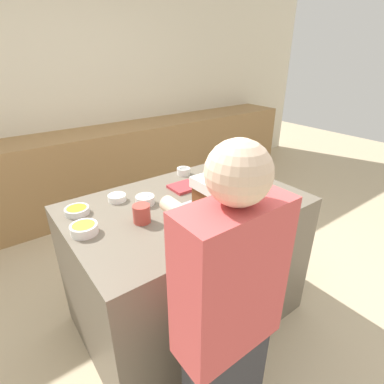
{
  "coord_description": "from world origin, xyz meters",
  "views": [
    {
      "loc": [
        -0.97,
        -1.34,
        1.79
      ],
      "look_at": [
        0.04,
        0.0,
        0.99
      ],
      "focal_mm": 28.0,
      "sensor_mm": 36.0,
      "label": 1
    }
  ],
  "objects_px": {
    "gingerbread_house": "(214,192)",
    "mug": "(142,214)",
    "candy_bowl_behind_tray": "(145,200)",
    "person": "(226,330)",
    "decorative_tree": "(238,159)",
    "candy_bowl_beside_tree": "(184,171)",
    "baking_tray": "(213,208)",
    "candy_bowl_center_rear": "(84,229)",
    "cookbook": "(184,187)",
    "candy_bowl_front_corner": "(117,197)",
    "candy_bowl_far_left": "(77,210)"
  },
  "relations": [
    {
      "from": "gingerbread_house",
      "to": "mug",
      "type": "relative_size",
      "value": 2.53
    },
    {
      "from": "candy_bowl_behind_tray",
      "to": "person",
      "type": "height_order",
      "value": "person"
    },
    {
      "from": "decorative_tree",
      "to": "candy_bowl_beside_tree",
      "type": "xyz_separation_m",
      "value": [
        -0.26,
        0.31,
        -0.13
      ]
    },
    {
      "from": "gingerbread_house",
      "to": "baking_tray",
      "type": "bearing_deg",
      "value": -148.85
    },
    {
      "from": "decorative_tree",
      "to": "candy_bowl_center_rear",
      "type": "relative_size",
      "value": 2.26
    },
    {
      "from": "candy_bowl_behind_tray",
      "to": "candy_bowl_beside_tree",
      "type": "xyz_separation_m",
      "value": [
        0.47,
        0.25,
        -0.0
      ]
    },
    {
      "from": "person",
      "to": "candy_bowl_center_rear",
      "type": "bearing_deg",
      "value": 107.72
    },
    {
      "from": "baking_tray",
      "to": "decorative_tree",
      "type": "bearing_deg",
      "value": 28.56
    },
    {
      "from": "candy_bowl_behind_tray",
      "to": "cookbook",
      "type": "xyz_separation_m",
      "value": [
        0.32,
        0.04,
        -0.02
      ]
    },
    {
      "from": "cookbook",
      "to": "mug",
      "type": "xyz_separation_m",
      "value": [
        -0.44,
        -0.22,
        0.04
      ]
    },
    {
      "from": "mug",
      "to": "decorative_tree",
      "type": "bearing_deg",
      "value": 7.76
    },
    {
      "from": "gingerbread_house",
      "to": "person",
      "type": "relative_size",
      "value": 0.17
    },
    {
      "from": "decorative_tree",
      "to": "person",
      "type": "distance_m",
      "value": 1.25
    },
    {
      "from": "candy_bowl_behind_tray",
      "to": "cookbook",
      "type": "relative_size",
      "value": 0.62
    },
    {
      "from": "candy_bowl_beside_tree",
      "to": "person",
      "type": "relative_size",
      "value": 0.06
    },
    {
      "from": "decorative_tree",
      "to": "mug",
      "type": "height_order",
      "value": "decorative_tree"
    },
    {
      "from": "decorative_tree",
      "to": "person",
      "type": "bearing_deg",
      "value": -136.15
    },
    {
      "from": "baking_tray",
      "to": "candy_bowl_front_corner",
      "type": "bearing_deg",
      "value": 133.28
    },
    {
      "from": "mug",
      "to": "person",
      "type": "distance_m",
      "value": 0.75
    },
    {
      "from": "baking_tray",
      "to": "candy_bowl_far_left",
      "type": "distance_m",
      "value": 0.79
    },
    {
      "from": "baking_tray",
      "to": "candy_bowl_far_left",
      "type": "xyz_separation_m",
      "value": [
        -0.67,
        0.43,
        0.02
      ]
    },
    {
      "from": "decorative_tree",
      "to": "cookbook",
      "type": "bearing_deg",
      "value": 165.16
    },
    {
      "from": "baking_tray",
      "to": "mug",
      "type": "height_order",
      "value": "mug"
    },
    {
      "from": "gingerbread_house",
      "to": "candy_bowl_front_corner",
      "type": "distance_m",
      "value": 0.61
    },
    {
      "from": "candy_bowl_center_rear",
      "to": "person",
      "type": "xyz_separation_m",
      "value": [
        0.26,
        -0.81,
        -0.15
      ]
    },
    {
      "from": "candy_bowl_front_corner",
      "to": "mug",
      "type": "height_order",
      "value": "mug"
    },
    {
      "from": "gingerbread_house",
      "to": "person",
      "type": "bearing_deg",
      "value": -126.35
    },
    {
      "from": "mug",
      "to": "person",
      "type": "xyz_separation_m",
      "value": [
        -0.04,
        -0.73,
        -0.17
      ]
    },
    {
      "from": "candy_bowl_center_rear",
      "to": "candy_bowl_beside_tree",
      "type": "xyz_separation_m",
      "value": [
        0.88,
        0.35,
        0.0
      ]
    },
    {
      "from": "candy_bowl_behind_tray",
      "to": "candy_bowl_front_corner",
      "type": "relative_size",
      "value": 1.03
    },
    {
      "from": "gingerbread_house",
      "to": "candy_bowl_center_rear",
      "type": "distance_m",
      "value": 0.74
    },
    {
      "from": "candy_bowl_center_rear",
      "to": "cookbook",
      "type": "bearing_deg",
      "value": 11.09
    },
    {
      "from": "candy_bowl_beside_tree",
      "to": "mug",
      "type": "distance_m",
      "value": 0.73
    },
    {
      "from": "decorative_tree",
      "to": "candy_bowl_center_rear",
      "type": "height_order",
      "value": "decorative_tree"
    },
    {
      "from": "decorative_tree",
      "to": "baking_tray",
      "type": "bearing_deg",
      "value": -151.44
    },
    {
      "from": "cookbook",
      "to": "candy_bowl_far_left",
      "type": "bearing_deg",
      "value": 173.01
    },
    {
      "from": "baking_tray",
      "to": "candy_bowl_center_rear",
      "type": "bearing_deg",
      "value": 164.44
    },
    {
      "from": "candy_bowl_behind_tray",
      "to": "cookbook",
      "type": "distance_m",
      "value": 0.33
    },
    {
      "from": "candy_bowl_far_left",
      "to": "candy_bowl_behind_tray",
      "type": "bearing_deg",
      "value": -18.89
    },
    {
      "from": "baking_tray",
      "to": "candy_bowl_far_left",
      "type": "relative_size",
      "value": 3.3
    },
    {
      "from": "decorative_tree",
      "to": "mug",
      "type": "distance_m",
      "value": 0.86
    },
    {
      "from": "cookbook",
      "to": "person",
      "type": "bearing_deg",
      "value": -116.64
    },
    {
      "from": "decorative_tree",
      "to": "candy_bowl_beside_tree",
      "type": "relative_size",
      "value": 3.12
    },
    {
      "from": "candy_bowl_far_left",
      "to": "candy_bowl_front_corner",
      "type": "height_order",
      "value": "candy_bowl_front_corner"
    },
    {
      "from": "baking_tray",
      "to": "cookbook",
      "type": "xyz_separation_m",
      "value": [
        0.03,
        0.34,
        0.01
      ]
    },
    {
      "from": "gingerbread_house",
      "to": "candy_bowl_beside_tree",
      "type": "relative_size",
      "value": 2.57
    },
    {
      "from": "mug",
      "to": "baking_tray",
      "type": "bearing_deg",
      "value": -16.1
    },
    {
      "from": "candy_bowl_far_left",
      "to": "mug",
      "type": "xyz_separation_m",
      "value": [
        0.26,
        -0.31,
        0.03
      ]
    },
    {
      "from": "candy_bowl_far_left",
      "to": "person",
      "type": "bearing_deg",
      "value": -77.94
    },
    {
      "from": "candy_bowl_behind_tray",
      "to": "candy_bowl_beside_tree",
      "type": "relative_size",
      "value": 1.14
    }
  ]
}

